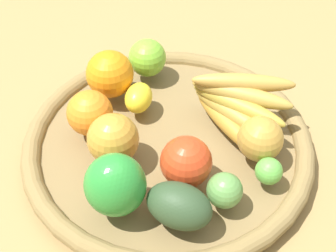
{
  "coord_description": "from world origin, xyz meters",
  "views": [
    {
      "loc": [
        -0.22,
        -0.47,
        0.58
      ],
      "look_at": [
        0.0,
        0.0,
        0.06
      ],
      "focal_mm": 49.29,
      "sensor_mm": 36.0,
      "label": 1
    }
  ],
  "objects_px": {
    "bell_pepper": "(115,185)",
    "lime_1": "(225,190)",
    "avocado": "(179,206)",
    "apple_1": "(260,139)",
    "apple_3": "(186,162)",
    "lemon_0": "(139,98)",
    "lime_0": "(269,171)",
    "apple_0": "(147,58)",
    "banana_bunch": "(237,104)",
    "orange_0": "(90,113)",
    "orange_1": "(110,74)",
    "apple_2": "(113,139)"
  },
  "relations": [
    {
      "from": "lime_1",
      "to": "apple_0",
      "type": "xyz_separation_m",
      "value": [
        0.02,
        0.31,
        0.01
      ]
    },
    {
      "from": "apple_1",
      "to": "apple_3",
      "type": "bearing_deg",
      "value": 177.6
    },
    {
      "from": "apple_3",
      "to": "apple_0",
      "type": "bearing_deg",
      "value": 78.98
    },
    {
      "from": "apple_3",
      "to": "lime_1",
      "type": "relative_size",
      "value": 1.48
    },
    {
      "from": "apple_2",
      "to": "lime_1",
      "type": "height_order",
      "value": "apple_2"
    },
    {
      "from": "lime_0",
      "to": "lime_1",
      "type": "distance_m",
      "value": 0.08
    },
    {
      "from": "avocado",
      "to": "apple_0",
      "type": "height_order",
      "value": "apple_0"
    },
    {
      "from": "orange_0",
      "to": "banana_bunch",
      "type": "bearing_deg",
      "value": -21.21
    },
    {
      "from": "orange_1",
      "to": "bell_pepper",
      "type": "bearing_deg",
      "value": -108.29
    },
    {
      "from": "banana_bunch",
      "to": "orange_1",
      "type": "relative_size",
      "value": 2.06
    },
    {
      "from": "lemon_0",
      "to": "apple_0",
      "type": "xyz_separation_m",
      "value": [
        0.05,
        0.08,
        0.01
      ]
    },
    {
      "from": "banana_bunch",
      "to": "apple_3",
      "type": "relative_size",
      "value": 2.24
    },
    {
      "from": "apple_3",
      "to": "apple_1",
      "type": "bearing_deg",
      "value": -2.4
    },
    {
      "from": "apple_3",
      "to": "orange_1",
      "type": "distance_m",
      "value": 0.23
    },
    {
      "from": "apple_2",
      "to": "orange_0",
      "type": "height_order",
      "value": "apple_2"
    },
    {
      "from": "apple_1",
      "to": "lime_0",
      "type": "bearing_deg",
      "value": -106.79
    },
    {
      "from": "banana_bunch",
      "to": "orange_0",
      "type": "relative_size",
      "value": 2.3
    },
    {
      "from": "banana_bunch",
      "to": "bell_pepper",
      "type": "height_order",
      "value": "bell_pepper"
    },
    {
      "from": "apple_0",
      "to": "lime_0",
      "type": "bearing_deg",
      "value": -79.2
    },
    {
      "from": "banana_bunch",
      "to": "bell_pepper",
      "type": "relative_size",
      "value": 1.75
    },
    {
      "from": "lemon_0",
      "to": "apple_1",
      "type": "xyz_separation_m",
      "value": [
        0.13,
        -0.18,
        0.01
      ]
    },
    {
      "from": "apple_3",
      "to": "lemon_0",
      "type": "xyz_separation_m",
      "value": [
        -0.0,
        0.17,
        -0.02
      ]
    },
    {
      "from": "apple_2",
      "to": "orange_0",
      "type": "distance_m",
      "value": 0.07
    },
    {
      "from": "apple_3",
      "to": "lime_1",
      "type": "distance_m",
      "value": 0.07
    },
    {
      "from": "bell_pepper",
      "to": "lime_1",
      "type": "bearing_deg",
      "value": 179.05
    },
    {
      "from": "orange_1",
      "to": "orange_0",
      "type": "height_order",
      "value": "orange_1"
    },
    {
      "from": "orange_1",
      "to": "apple_0",
      "type": "xyz_separation_m",
      "value": [
        0.08,
        0.02,
        -0.01
      ]
    },
    {
      "from": "lemon_0",
      "to": "apple_1",
      "type": "relative_size",
      "value": 0.88
    },
    {
      "from": "avocado",
      "to": "apple_1",
      "type": "xyz_separation_m",
      "value": [
        0.16,
        0.05,
        0.0
      ]
    },
    {
      "from": "lime_1",
      "to": "apple_1",
      "type": "bearing_deg",
      "value": 30.49
    },
    {
      "from": "lime_0",
      "to": "apple_0",
      "type": "height_order",
      "value": "apple_0"
    },
    {
      "from": "lime_0",
      "to": "orange_0",
      "type": "relative_size",
      "value": 0.55
    },
    {
      "from": "avocado",
      "to": "lemon_0",
      "type": "height_order",
      "value": "avocado"
    },
    {
      "from": "apple_2",
      "to": "lime_0",
      "type": "relative_size",
      "value": 1.94
    },
    {
      "from": "lime_0",
      "to": "lime_1",
      "type": "relative_size",
      "value": 0.79
    },
    {
      "from": "avocado",
      "to": "lime_1",
      "type": "height_order",
      "value": "avocado"
    },
    {
      "from": "apple_3",
      "to": "bell_pepper",
      "type": "xyz_separation_m",
      "value": [
        -0.11,
        -0.0,
        0.01
      ]
    },
    {
      "from": "avocado",
      "to": "lime_1",
      "type": "bearing_deg",
      "value": -0.33
    },
    {
      "from": "apple_3",
      "to": "apple_1",
      "type": "xyz_separation_m",
      "value": [
        0.12,
        -0.01,
        -0.0
      ]
    },
    {
      "from": "apple_1",
      "to": "lime_1",
      "type": "distance_m",
      "value": 0.11
    },
    {
      "from": "apple_3",
      "to": "avocado",
      "type": "xyz_separation_m",
      "value": [
        -0.04,
        -0.06,
        -0.01
      ]
    },
    {
      "from": "apple_2",
      "to": "apple_3",
      "type": "xyz_separation_m",
      "value": [
        0.08,
        -0.08,
        -0.0
      ]
    },
    {
      "from": "banana_bunch",
      "to": "apple_1",
      "type": "bearing_deg",
      "value": -93.38
    },
    {
      "from": "apple_3",
      "to": "orange_1",
      "type": "height_order",
      "value": "orange_1"
    },
    {
      "from": "apple_3",
      "to": "lime_0",
      "type": "distance_m",
      "value": 0.12
    },
    {
      "from": "orange_0",
      "to": "apple_0",
      "type": "distance_m",
      "value": 0.17
    },
    {
      "from": "bell_pepper",
      "to": "apple_0",
      "type": "distance_m",
      "value": 0.3
    },
    {
      "from": "banana_bunch",
      "to": "bell_pepper",
      "type": "xyz_separation_m",
      "value": [
        -0.24,
        -0.08,
        0.01
      ]
    },
    {
      "from": "orange_1",
      "to": "lime_1",
      "type": "relative_size",
      "value": 1.61
    },
    {
      "from": "apple_2",
      "to": "orange_1",
      "type": "relative_size",
      "value": 0.96
    }
  ]
}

